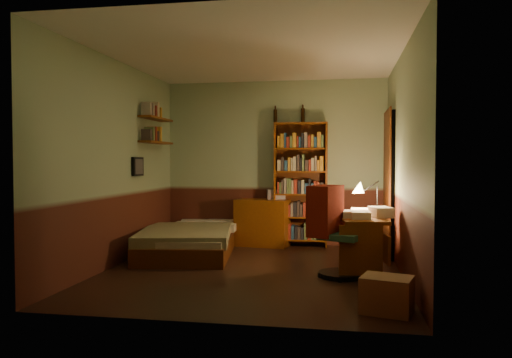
% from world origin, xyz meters
% --- Properties ---
extents(floor, '(3.50, 4.00, 0.02)m').
position_xyz_m(floor, '(0.00, 0.00, -0.01)').
color(floor, black).
rests_on(floor, ground).
extents(ceiling, '(3.50, 4.00, 0.02)m').
position_xyz_m(ceiling, '(0.00, 0.00, 2.61)').
color(ceiling, silver).
rests_on(ceiling, wall_back).
extents(wall_back, '(3.50, 0.02, 2.60)m').
position_xyz_m(wall_back, '(0.00, 2.01, 1.30)').
color(wall_back, '#91AA82').
rests_on(wall_back, ground).
extents(wall_left, '(0.02, 4.00, 2.60)m').
position_xyz_m(wall_left, '(-1.76, 0.00, 1.30)').
color(wall_left, '#91AA82').
rests_on(wall_left, ground).
extents(wall_right, '(0.02, 4.00, 2.60)m').
position_xyz_m(wall_right, '(1.76, 0.00, 1.30)').
color(wall_right, '#91AA82').
rests_on(wall_right, ground).
extents(wall_front, '(3.50, 0.02, 2.60)m').
position_xyz_m(wall_front, '(0.00, -2.01, 1.30)').
color(wall_front, '#91AA82').
rests_on(wall_front, ground).
extents(doorway, '(0.06, 0.90, 2.00)m').
position_xyz_m(doorway, '(1.72, 1.30, 1.00)').
color(doorway, black).
rests_on(doorway, ground).
extents(door_trim, '(0.02, 0.98, 2.08)m').
position_xyz_m(door_trim, '(1.69, 1.30, 1.00)').
color(door_trim, '#47200A').
rests_on(door_trim, ground).
extents(bed, '(1.43, 2.29, 0.64)m').
position_xyz_m(bed, '(-1.08, 0.97, 0.32)').
color(bed, olive).
rests_on(bed, ground).
extents(dresser, '(0.87, 0.53, 0.73)m').
position_xyz_m(dresser, '(-0.16, 1.76, 0.36)').
color(dresser, '#68310C').
rests_on(dresser, ground).
extents(mini_stereo, '(0.32, 0.27, 0.15)m').
position_xyz_m(mini_stereo, '(0.04, 1.89, 0.80)').
color(mini_stereo, '#B2B2B7').
rests_on(mini_stereo, dresser).
extents(bookshelf, '(0.83, 0.29, 1.92)m').
position_xyz_m(bookshelf, '(0.43, 1.85, 0.96)').
color(bookshelf, '#68310C').
rests_on(bookshelf, ground).
extents(bottle_left, '(0.08, 0.08, 0.22)m').
position_xyz_m(bottle_left, '(0.01, 1.96, 2.03)').
color(bottle_left, black).
rests_on(bottle_left, bookshelf).
extents(bottle_right, '(0.06, 0.06, 0.23)m').
position_xyz_m(bottle_right, '(0.45, 1.96, 2.04)').
color(bottle_right, black).
rests_on(bottle_right, bookshelf).
extents(desk, '(0.66, 1.27, 0.65)m').
position_xyz_m(desk, '(1.27, 0.30, 0.33)').
color(desk, '#68310C').
rests_on(desk, ground).
extents(paper_stack, '(0.30, 0.35, 0.12)m').
position_xyz_m(paper_stack, '(1.53, 0.22, 0.71)').
color(paper_stack, silver).
rests_on(paper_stack, desk).
extents(desk_lamp, '(0.19, 0.19, 0.58)m').
position_xyz_m(desk_lamp, '(1.51, 0.64, 0.94)').
color(desk_lamp, black).
rests_on(desk_lamp, desk).
extents(office_chair, '(0.59, 0.56, 0.95)m').
position_xyz_m(office_chair, '(1.06, -0.17, 0.48)').
color(office_chair, '#305A3F').
rests_on(office_chair, ground).
extents(red_jacket, '(0.30, 0.51, 0.58)m').
position_xyz_m(red_jacket, '(0.82, 0.01, 1.24)').
color(red_jacket, maroon).
rests_on(red_jacket, office_chair).
extents(wall_shelf_lower, '(0.20, 0.90, 0.03)m').
position_xyz_m(wall_shelf_lower, '(-1.64, 1.10, 1.60)').
color(wall_shelf_lower, '#68310C').
rests_on(wall_shelf_lower, wall_left).
extents(wall_shelf_upper, '(0.20, 0.90, 0.03)m').
position_xyz_m(wall_shelf_upper, '(-1.64, 1.10, 1.95)').
color(wall_shelf_upper, '#68310C').
rests_on(wall_shelf_upper, wall_left).
extents(framed_picture, '(0.04, 0.32, 0.26)m').
position_xyz_m(framed_picture, '(-1.72, 0.60, 1.25)').
color(framed_picture, black).
rests_on(framed_picture, wall_left).
extents(cardboard_box_a, '(0.50, 0.44, 0.32)m').
position_xyz_m(cardboard_box_a, '(1.46, -1.46, 0.16)').
color(cardboard_box_a, olive).
rests_on(cardboard_box_a, ground).
extents(cardboard_box_b, '(0.37, 0.32, 0.23)m').
position_xyz_m(cardboard_box_b, '(1.44, -1.07, 0.11)').
color(cardboard_box_b, olive).
rests_on(cardboard_box_b, ground).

